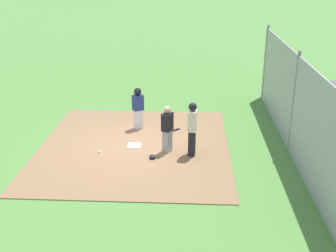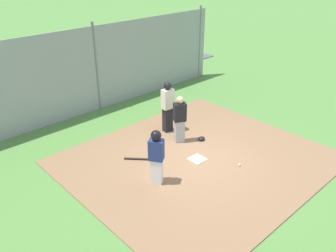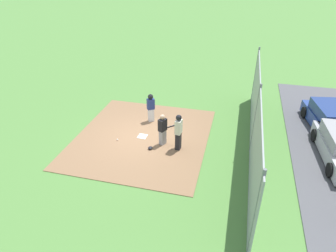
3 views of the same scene
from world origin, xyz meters
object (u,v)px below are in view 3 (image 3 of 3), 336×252
at_px(baseball_bat, 172,126).
at_px(catcher_mask, 150,148).
at_px(catcher, 163,129).
at_px(baseball, 117,140).
at_px(umpire, 178,131).
at_px(parked_car_blue, 331,120).
at_px(runner, 151,106).
at_px(home_plate, 142,136).

bearing_deg(baseball_bat, catcher_mask, 34.90).
bearing_deg(catcher, baseball, 32.98).
bearing_deg(catcher, baseball_bat, -64.92).
relative_size(umpire, parked_car_blue, 0.40).
distance_m(catcher, parked_car_blue, 8.64).
relative_size(runner, baseball, 21.27).
bearing_deg(home_plate, baseball, 120.29).
bearing_deg(baseball, parked_car_blue, -70.50).
distance_m(umpire, parked_car_blue, 8.01).
relative_size(home_plate, baseball_bat, 0.55).
xyz_separation_m(home_plate, parked_car_blue, (2.98, -9.11, 0.57)).
relative_size(catcher, parked_car_blue, 0.36).
bearing_deg(catcher, home_plate, 8.28).
bearing_deg(baseball, baseball_bat, -49.39).
bearing_deg(home_plate, runner, 1.66).
bearing_deg(baseball_bat, parked_car_blue, 148.99).
xyz_separation_m(catcher, umpire, (-0.23, -0.81, 0.13)).
height_order(catcher, catcher_mask, catcher).
height_order(home_plate, runner, runner).
bearing_deg(baseball_bat, runner, -57.53).
relative_size(umpire, baseball_bat, 2.24).
height_order(umpire, baseball, umpire).
xyz_separation_m(home_plate, catcher_mask, (-0.96, -0.71, 0.05)).
xyz_separation_m(runner, baseball_bat, (-0.33, -1.25, -0.86)).
relative_size(umpire, baseball, 24.05).
relative_size(catcher_mask, baseball, 3.24).
bearing_deg(catcher, umpire, -169.07).
distance_m(home_plate, catcher_mask, 1.19).
relative_size(catcher, baseball_bat, 1.98).
distance_m(umpire, catcher_mask, 1.57).
xyz_separation_m(baseball_bat, parked_car_blue, (1.65, -7.91, 0.55)).
height_order(runner, baseball_bat, runner).
relative_size(baseball_bat, catcher_mask, 3.31).
distance_m(catcher, runner, 2.37).
xyz_separation_m(runner, parked_car_blue, (1.33, -9.16, -0.30)).
height_order(catcher, umpire, umpire).
distance_m(catcher, baseball_bat, 1.88).
xyz_separation_m(catcher_mask, parked_car_blue, (3.94, -8.40, 0.52)).
height_order(catcher_mask, baseball, catcher_mask).
relative_size(catcher_mask, parked_car_blue, 0.05).
height_order(baseball, parked_car_blue, parked_car_blue).
bearing_deg(parked_car_blue, home_plate, -81.86).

